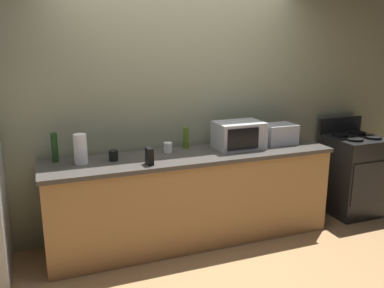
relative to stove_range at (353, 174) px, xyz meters
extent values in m
plane|color=#A87F51|center=(-2.00, -0.40, -0.46)|extent=(8.00, 8.00, 0.00)
cube|color=gray|center=(-2.00, 0.41, 0.89)|extent=(6.40, 0.10, 2.70)
cube|color=#B27F4C|center=(-2.00, 0.00, -0.03)|extent=(2.80, 0.60, 0.86)
cube|color=#47423D|center=(-2.00, 0.00, 0.42)|extent=(2.84, 0.64, 0.04)
cube|color=black|center=(0.00, 0.00, -0.01)|extent=(0.60, 0.60, 0.90)
cube|color=black|center=(0.00, -0.30, -0.01)|extent=(0.55, 0.02, 0.48)
cube|color=black|center=(0.00, 0.28, 0.53)|extent=(0.60, 0.04, 0.18)
cylinder|color=black|center=(-0.13, -0.12, 0.45)|extent=(0.18, 0.18, 0.02)
cylinder|color=black|center=(0.13, -0.12, 0.45)|extent=(0.18, 0.18, 0.02)
cylinder|color=black|center=(-0.13, 0.12, 0.45)|extent=(0.18, 0.18, 0.02)
cylinder|color=black|center=(0.13, 0.12, 0.45)|extent=(0.18, 0.18, 0.02)
cube|color=#B7BABF|center=(-1.47, 0.05, 0.57)|extent=(0.48, 0.34, 0.27)
cube|color=black|center=(-1.51, -0.12, 0.57)|extent=(0.34, 0.01, 0.21)
cube|color=#B7BABF|center=(-0.99, 0.06, 0.54)|extent=(0.34, 0.26, 0.21)
cylinder|color=white|center=(-3.03, 0.05, 0.57)|extent=(0.12, 0.12, 0.27)
cube|color=black|center=(-2.47, -0.18, 0.51)|extent=(0.05, 0.11, 0.15)
cylinder|color=#4C6B19|center=(-1.98, 0.23, 0.55)|extent=(0.06, 0.06, 0.22)
cylinder|color=#1E3F19|center=(-3.24, 0.20, 0.57)|extent=(0.06, 0.06, 0.27)
cylinder|color=white|center=(-2.20, 0.14, 0.49)|extent=(0.08, 0.08, 0.10)
cylinder|color=black|center=(-2.75, 0.05, 0.49)|extent=(0.08, 0.08, 0.10)
camera|label=1|loc=(-3.35, -3.55, 1.50)|focal=38.17mm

